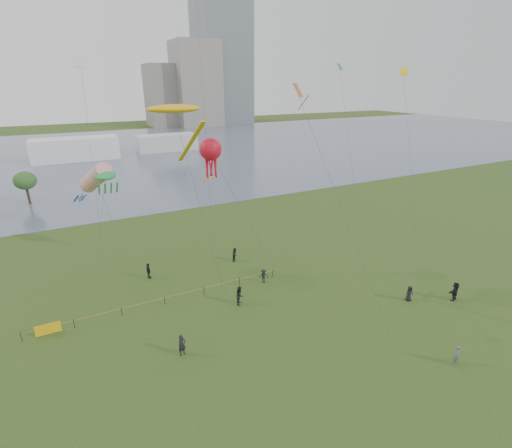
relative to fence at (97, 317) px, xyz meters
name	(u,v)px	position (x,y,z in m)	size (l,w,h in m)	color
ground_plane	(315,361)	(14.47, -13.14, -0.55)	(400.00, 400.00, 0.00)	#253C13
lake	(120,153)	(14.47, 86.86, -0.53)	(400.00, 120.00, 0.08)	slate
building_mid	(196,84)	(60.47, 148.86, 18.45)	(20.00, 20.00, 38.00)	gray
building_low	(165,96)	(46.47, 154.86, 13.45)	(16.00, 18.00, 28.00)	gray
pavilion_left	(75,149)	(2.47, 81.86, 2.45)	(22.00, 8.00, 6.00)	white
pavilion_right	(167,143)	(28.47, 84.86, 1.95)	(18.00, 7.00, 5.00)	silver
fence	(97,317)	(0.00, 0.00, 0.00)	(24.07, 0.07, 1.05)	black
kite_flyer	(457,355)	(23.88, -18.31, 0.29)	(0.62, 0.40, 1.69)	#595D61
spectator_a	(240,295)	(12.69, -3.19, 0.39)	(0.91, 0.71, 1.88)	black
spectator_b	(264,276)	(16.65, -0.67, 0.23)	(1.02, 0.58, 1.57)	black
spectator_c	(149,271)	(5.88, 5.94, 0.34)	(1.05, 0.44, 1.79)	black
spectator_d	(409,293)	(27.76, -10.31, 0.24)	(0.77, 0.50, 1.58)	black
spectator_e	(455,291)	(31.84, -12.27, 0.41)	(1.78, 0.57, 1.92)	black
spectator_f	(182,345)	(5.59, -7.68, 0.36)	(0.66, 0.44, 1.82)	black
spectator_g	(235,254)	(16.07, 5.50, 0.28)	(0.81, 0.63, 1.67)	black
kite_stingray	(174,110)	(8.95, 1.69, 17.41)	(5.35, 9.98, 18.43)	#3F3F42
kite_windsock	(95,178)	(2.24, 9.34, 10.42)	(4.83, 10.28, 12.84)	#3F3F42
kite_creature	(105,175)	(3.03, 7.74, 10.95)	(4.64, 10.77, 11.93)	#3F3F42
kite_octopus	(210,150)	(13.04, 4.21, 13.22)	(6.42, 7.12, 14.99)	#3F3F42
kite_delta	(304,106)	(19.11, -3.26, 17.75)	(2.38, 13.96, 20.16)	#3F3F42
small_kites	(266,48)	(20.42, 6.21, 22.95)	(31.74, 11.70, 8.49)	white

